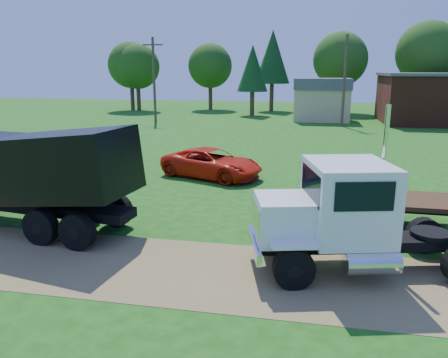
# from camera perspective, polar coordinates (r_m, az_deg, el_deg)

# --- Properties ---
(ground) EXTENTS (140.00, 140.00, 0.00)m
(ground) POSITION_cam_1_polar(r_m,az_deg,el_deg) (12.73, -2.69, -11.99)
(ground) COLOR #194F11
(ground) RESTS_ON ground
(dirt_track) EXTENTS (120.00, 4.20, 0.01)m
(dirt_track) POSITION_cam_1_polar(r_m,az_deg,el_deg) (12.73, -2.69, -11.97)
(dirt_track) COLOR olive
(dirt_track) RESTS_ON ground
(white_semi_tractor) EXTENTS (7.89, 4.18, 4.66)m
(white_semi_tractor) POSITION_cam_1_polar(r_m,az_deg,el_deg) (12.77, 16.09, -4.77)
(white_semi_tractor) COLOR black
(white_semi_tractor) RESTS_ON ground
(black_dump_truck) EXTENTS (8.89, 3.67, 3.78)m
(black_dump_truck) POSITION_cam_1_polar(r_m,az_deg,el_deg) (16.88, -24.24, 0.80)
(black_dump_truck) COLOR black
(black_dump_truck) RESTS_ON ground
(orange_pickup) EXTENTS (6.05, 4.35, 1.53)m
(orange_pickup) POSITION_cam_1_polar(r_m,az_deg,el_deg) (23.29, -1.61, 2.09)
(orange_pickup) COLOR red
(orange_pickup) RESTS_ON ground
(spectator_b) EXTENTS (1.17, 1.10, 1.90)m
(spectator_b) POSITION_cam_1_polar(r_m,az_deg,el_deg) (18.57, 11.94, -0.72)
(spectator_b) COLOR #999999
(spectator_b) RESTS_ON ground
(tan_shed) EXTENTS (6.20, 5.40, 4.70)m
(tan_shed) POSITION_cam_1_polar(r_m,az_deg,el_deg) (51.22, 12.65, 10.17)
(tan_shed) COLOR tan
(tan_shed) RESTS_ON ground
(utility_poles) EXTENTS (42.20, 0.28, 9.00)m
(utility_poles) POSITION_cam_1_polar(r_m,az_deg,el_deg) (46.22, 15.47, 12.47)
(utility_poles) COLOR #473828
(utility_poles) RESTS_ON ground
(tree_row) EXTENTS (54.24, 13.52, 11.73)m
(tree_row) POSITION_cam_1_polar(r_m,az_deg,el_deg) (61.32, 12.29, 14.89)
(tree_row) COLOR #3D2C19
(tree_row) RESTS_ON ground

